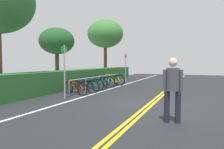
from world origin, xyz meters
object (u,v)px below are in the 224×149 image
at_px(bicycle_2, 89,85).
at_px(tree_far_right, 105,34).
at_px(bicycle_5, 104,81).
at_px(tree_mid, 57,41).
at_px(bicycle_0, 75,88).
at_px(bicycle_3, 95,84).
at_px(bicycle_4, 100,82).
at_px(bicycle_1, 84,86).
at_px(bicycle_7, 112,79).
at_px(bike_rack, 99,79).
at_px(sign_post_far, 126,65).
at_px(pedestrian, 173,86).
at_px(bicycle_6, 113,80).
at_px(sign_post_near, 65,67).

height_order(bicycle_2, tree_far_right, tree_far_right).
height_order(bicycle_5, tree_mid, tree_mid).
distance_m(bicycle_0, bicycle_2, 1.38).
xyz_separation_m(bicycle_3, tree_far_right, (7.87, 2.94, 3.92)).
relative_size(bicycle_2, bicycle_4, 0.92).
xyz_separation_m(bicycle_1, bicycle_7, (4.26, 0.22, 0.02)).
xyz_separation_m(bike_rack, sign_post_far, (4.16, -0.24, 0.77)).
bearing_deg(tree_far_right, bicycle_1, -161.88).
height_order(bicycle_5, pedestrian, pedestrian).
distance_m(bike_rack, bicycle_3, 0.45).
xyz_separation_m(bicycle_0, tree_far_right, (9.94, 2.95, 3.93)).
relative_size(bicycle_7, tree_far_right, 0.31).
xyz_separation_m(bicycle_6, bicycle_7, (0.58, 0.27, -0.00)).
xyz_separation_m(bicycle_1, sign_post_far, (5.99, -0.16, 1.00)).
bearing_deg(tree_mid, bicycle_5, -93.02).
relative_size(bicycle_1, bicycle_7, 0.94).
height_order(bike_rack, bicycle_0, bike_rack).
height_order(bicycle_2, bicycle_4, bicycle_4).
bearing_deg(bicycle_7, bicycle_2, -178.14).
relative_size(bicycle_3, bicycle_4, 0.95).
relative_size(sign_post_near, sign_post_far, 1.02).
distance_m(bicycle_6, sign_post_far, 2.51).
xyz_separation_m(bicycle_0, sign_post_near, (-1.19, -0.25, 1.04)).
bearing_deg(bicycle_7, bicycle_0, -178.62).
height_order(bicycle_3, tree_mid, tree_mid).
height_order(bicycle_3, sign_post_near, sign_post_near).
distance_m(bicycle_2, tree_mid, 5.24).
bearing_deg(tree_far_right, tree_mid, 171.62).
height_order(sign_post_near, tree_far_right, tree_far_right).
bearing_deg(sign_post_far, bicycle_3, 176.64).
bearing_deg(bicycle_1, bicycle_0, 170.77).
distance_m(sign_post_near, tree_far_right, 11.93).
bearing_deg(bicycle_6, sign_post_near, -179.02).
relative_size(bicycle_3, tree_mid, 0.42).
bearing_deg(bicycle_3, bicycle_0, -179.89).
height_order(bicycle_0, bicycle_4, bicycle_4).
relative_size(bicycle_1, pedestrian, 1.00).
xyz_separation_m(bicycle_4, bicycle_7, (2.09, 0.08, -0.00)).
height_order(pedestrian, sign_post_far, sign_post_far).
bearing_deg(bicycle_2, bicycle_6, -3.06).
relative_size(bicycle_3, bicycle_7, 0.95).
relative_size(bicycle_5, sign_post_far, 0.79).
height_order(bicycle_3, tree_far_right, tree_far_right).
bearing_deg(tree_mid, pedestrian, -127.86).
bearing_deg(tree_far_right, bicycle_3, -159.50).
bearing_deg(bicycle_6, sign_post_far, -2.71).
bearing_deg(tree_mid, bicycle_7, -72.55).
bearing_deg(bicycle_3, bicycle_5, 3.70).
relative_size(bicycle_4, bicycle_5, 1.02).
height_order(bicycle_5, sign_post_far, sign_post_far).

